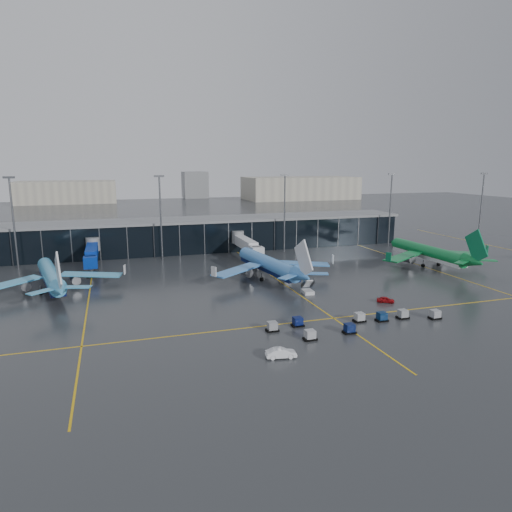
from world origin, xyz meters
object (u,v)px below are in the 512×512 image
object	(u,v)px
airliner_aer_lingus	(428,244)
service_van_white	(281,353)
airliner_klm_near	(268,255)
baggage_carts	(353,322)
airliner_arkefly	(50,267)
service_van_red	(386,300)
mobile_airstair	(308,290)

from	to	relation	value
airliner_aer_lingus	service_van_white	size ratio (longest dim) A/B	8.46
airliner_aer_lingus	airliner_klm_near	bearing A→B (deg)	179.85
airliner_aer_lingus	baggage_carts	bearing A→B (deg)	-140.79
airliner_arkefly	airliner_aer_lingus	bearing A→B (deg)	-13.71
airliner_arkefly	airliner_klm_near	bearing A→B (deg)	-16.05
airliner_arkefly	airliner_klm_near	size ratio (longest dim) A/B	0.95
airliner_arkefly	airliner_klm_near	world-z (taller)	airliner_klm_near
airliner_klm_near	service_van_red	bearing A→B (deg)	-65.42
airliner_arkefly	baggage_carts	distance (m)	68.75
airliner_arkefly	service_van_red	distance (m)	75.21
airliner_aer_lingus	service_van_red	bearing A→B (deg)	-139.70
baggage_carts	service_van_red	xyz separation A→B (m)	(13.76, 10.53, -0.14)
airliner_klm_near	baggage_carts	world-z (taller)	airliner_klm_near
airliner_aer_lingus	mobile_airstair	bearing A→B (deg)	-160.45
service_van_white	baggage_carts	bearing A→B (deg)	-53.57
airliner_aer_lingus	baggage_carts	world-z (taller)	airliner_aer_lingus
airliner_aer_lingus	service_van_red	xyz separation A→B (m)	(-31.96, -27.99, -5.46)
airliner_klm_near	service_van_white	size ratio (longest dim) A/B	8.35
airliner_klm_near	service_van_red	xyz separation A→B (m)	(16.96, -27.34, -5.38)
airliner_klm_near	service_van_white	bearing A→B (deg)	-113.94
service_van_red	service_van_white	bearing A→B (deg)	153.12
airliner_klm_near	service_van_white	world-z (taller)	airliner_klm_near
airliner_arkefly	service_van_white	bearing A→B (deg)	-65.54
airliner_aer_lingus	service_van_white	world-z (taller)	airliner_aer_lingus
airliner_arkefly	airliner_klm_near	distance (m)	51.52
mobile_airstair	service_van_white	xyz separation A→B (m)	(-18.07, -30.76, 0.00)
mobile_airstair	service_van_white	distance (m)	35.68
airliner_aer_lingus	baggage_carts	distance (m)	60.02
baggage_carts	service_van_red	distance (m)	17.33
airliner_aer_lingus	service_van_red	distance (m)	42.83
airliner_klm_near	mobile_airstair	distance (m)	17.41
service_van_white	mobile_airstair	bearing A→B (deg)	-21.54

